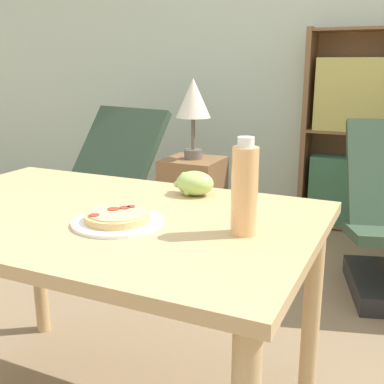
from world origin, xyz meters
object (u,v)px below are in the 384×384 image
grape_bunch (195,183)px  drink_bottle (245,189)px  side_table (193,207)px  table_lamp (193,102)px  pizza_on_plate (118,219)px  lounge_chair_near (101,200)px  bookshelf (352,140)px

grape_bunch → drink_bottle: 0.41m
side_table → drink_bottle: bearing=-61.0°
drink_bottle → table_lamp: (-0.83, 1.49, 0.09)m
pizza_on_plate → lounge_chair_near: (-1.14, 1.50, -0.47)m
lounge_chair_near → table_lamp: bearing=17.1°
bookshelf → table_lamp: bookshelf is taller
bookshelf → table_lamp: size_ratio=2.94×
lounge_chair_near → bookshelf: 1.81m
table_lamp → pizza_on_plate: bearing=-72.9°
drink_bottle → grape_bunch: bearing=132.9°
bookshelf → grape_bunch: bearing=-97.2°
grape_bunch → drink_bottle: (0.28, -0.30, 0.08)m
pizza_on_plate → side_table: (-0.48, 1.56, -0.45)m
table_lamp → lounge_chair_near: bearing=-174.6°
drink_bottle → lounge_chair_near: drink_bottle is taller
pizza_on_plate → side_table: bearing=107.1°
pizza_on_plate → lounge_chair_near: size_ratio=0.29×
drink_bottle → lounge_chair_near: 2.14m
drink_bottle → table_lamp: size_ratio=0.53×
pizza_on_plate → drink_bottle: size_ratio=1.00×
drink_bottle → bookshelf: bearing=90.3°
lounge_chair_near → pizza_on_plate: bearing=-41.2°
pizza_on_plate → grape_bunch: 0.38m
pizza_on_plate → side_table: size_ratio=0.42×
bookshelf → pizza_on_plate: bearing=-97.7°
drink_bottle → table_lamp: 1.71m
pizza_on_plate → grape_bunch: (0.07, 0.37, 0.03)m
grape_bunch → lounge_chair_near: size_ratio=0.15×
grape_bunch → side_table: grape_bunch is taller
pizza_on_plate → bookshelf: bookshelf is taller
grape_bunch → pizza_on_plate: bearing=-100.7°
pizza_on_plate → bookshelf: bearing=82.3°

